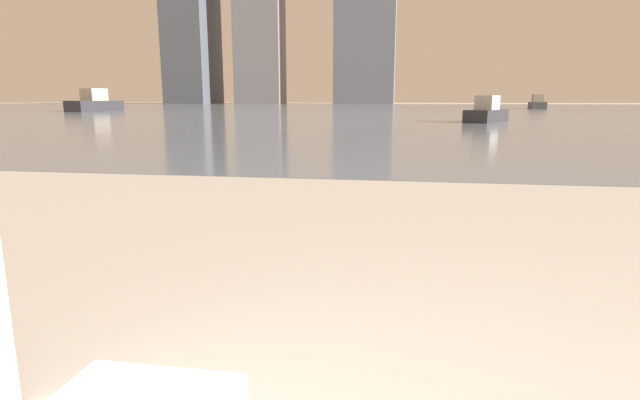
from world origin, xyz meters
TOP-DOWN VIEW (x-y plane):
  - harbor_water at (0.00, 62.00)m, footprint 180.00×110.00m
  - harbor_boat_1 at (4.26, 25.41)m, footprint 2.50×3.48m
  - harbor_boat_2 at (15.51, 61.82)m, footprint 1.95×4.47m
  - harbor_boat_3 at (-26.95, 41.85)m, footprint 2.65×5.59m
  - skyline_tower_1 at (-33.33, 118.00)m, footprint 10.84×7.75m
  - skyline_tower_2 at (-8.53, 118.00)m, footprint 13.39×10.63m

SIDE VIEW (x-z plane):
  - harbor_water at x=0.00m, z-range 0.00..0.01m
  - harbor_boat_1 at x=4.26m, z-range -0.17..1.07m
  - harbor_boat_2 at x=15.51m, z-range -0.23..1.39m
  - harbor_boat_3 at x=-26.95m, z-range -0.29..1.73m
  - skyline_tower_2 at x=-8.53m, z-range 0.00..35.74m
  - skyline_tower_1 at x=-33.33m, z-range 0.00..37.93m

